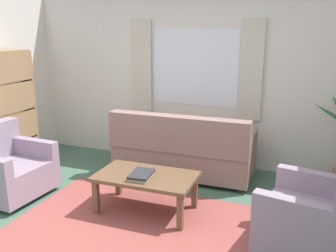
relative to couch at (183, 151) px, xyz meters
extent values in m
plane|color=#476B56|center=(-0.04, -1.58, -0.37)|extent=(6.24, 6.24, 0.00)
cube|color=silver|center=(-0.04, 0.68, 0.93)|extent=(5.32, 0.12, 2.60)
cube|color=white|center=(-0.04, 0.62, 1.08)|extent=(1.30, 0.01, 1.10)
cube|color=beige|center=(-0.87, 0.59, 1.08)|extent=(0.32, 0.06, 1.40)
cube|color=beige|center=(0.79, 0.59, 1.08)|extent=(0.32, 0.06, 1.40)
cube|color=#9E4C47|center=(-0.04, -1.58, -0.36)|extent=(2.52, 1.95, 0.01)
cube|color=gray|center=(0.00, 0.07, -0.12)|extent=(1.90, 0.80, 0.38)
cube|color=gray|center=(0.00, -0.25, 0.31)|extent=(1.90, 0.20, 0.48)
cube|color=gray|center=(0.87, 0.07, 0.19)|extent=(0.16, 0.80, 0.24)
cube|color=gray|center=(-0.87, 0.07, 0.19)|extent=(0.16, 0.80, 0.24)
cylinder|color=brown|center=(0.85, 0.37, -0.34)|extent=(0.06, 0.06, 0.06)
cylinder|color=brown|center=(-0.85, 0.37, -0.34)|extent=(0.06, 0.06, 0.06)
cylinder|color=brown|center=(0.85, -0.23, -0.34)|extent=(0.06, 0.06, 0.06)
cylinder|color=brown|center=(-0.85, -0.23, -0.34)|extent=(0.06, 0.06, 0.06)
cube|color=#998499|center=(-1.76, -1.35, -0.13)|extent=(0.85, 0.89, 0.36)
cube|color=#998499|center=(-1.73, -1.00, 0.16)|extent=(0.81, 0.17, 0.22)
cylinder|color=brown|center=(-1.46, -1.72, -0.34)|extent=(0.05, 0.05, 0.06)
cylinder|color=brown|center=(-1.41, -1.04, -0.34)|extent=(0.05, 0.05, 0.06)
cylinder|color=brown|center=(-2.05, -0.99, -0.34)|extent=(0.05, 0.05, 0.06)
cube|color=#998499|center=(1.64, -1.28, -0.13)|extent=(0.96, 0.99, 0.36)
cube|color=#998499|center=(1.71, -0.93, 0.16)|extent=(0.81, 0.29, 0.22)
cube|color=#998499|center=(1.56, -1.64, 0.16)|extent=(0.81, 0.29, 0.22)
cylinder|color=brown|center=(1.39, -0.89, -0.34)|extent=(0.05, 0.05, 0.06)
cube|color=brown|center=(-0.06, -1.13, 0.05)|extent=(1.10, 0.64, 0.04)
cube|color=brown|center=(-0.55, -1.39, -0.17)|extent=(0.06, 0.06, 0.40)
cube|color=brown|center=(0.43, -1.39, -0.17)|extent=(0.06, 0.06, 0.40)
cube|color=brown|center=(-0.55, -0.87, -0.17)|extent=(0.06, 0.06, 0.40)
cube|color=brown|center=(0.43, -0.87, -0.17)|extent=(0.06, 0.06, 0.40)
cube|color=beige|center=(-0.07, -1.23, 0.09)|extent=(0.23, 0.29, 0.03)
cube|color=#2D2D33|center=(-0.07, -1.21, 0.11)|extent=(0.24, 0.34, 0.03)
cone|color=#2D6638|center=(1.86, 0.18, 0.62)|extent=(0.51, 0.14, 0.33)
cube|color=#A87F56|center=(-2.42, -0.23, 0.48)|extent=(0.30, 0.04, 1.70)
cube|color=#A87F56|center=(-2.28, -0.68, 0.48)|extent=(0.02, 0.90, 1.70)
cube|color=#A87F56|center=(-2.42, -0.68, -0.36)|extent=(0.30, 0.86, 0.02)
cube|color=#A87F56|center=(-2.42, -0.68, 0.07)|extent=(0.30, 0.86, 0.02)
cube|color=#A87F56|center=(-2.42, -0.68, 0.49)|extent=(0.30, 0.86, 0.02)
cube|color=#A87F56|center=(-2.42, -0.68, 0.92)|extent=(0.30, 0.86, 0.02)
cube|color=beige|center=(-2.42, -0.34, 0.63)|extent=(0.27, 0.10, 0.26)
cube|color=#B23833|center=(-2.42, -0.44, 0.59)|extent=(0.24, 0.09, 0.18)
cube|color=#335199|center=(-2.42, -0.54, 0.64)|extent=(0.26, 0.08, 0.27)
cube|color=#335199|center=(-2.42, -0.61, 0.61)|extent=(0.24, 0.06, 0.21)
cube|color=#387F4C|center=(-2.42, -0.70, 0.62)|extent=(0.27, 0.08, 0.24)
camera|label=1|loc=(1.49, -4.54, 1.62)|focal=38.78mm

